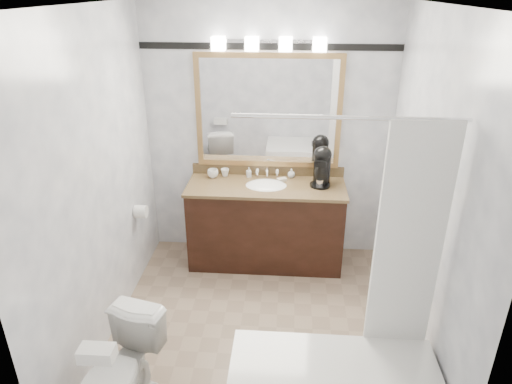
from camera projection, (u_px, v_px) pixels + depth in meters
The scene contains 14 objects.
room at pixel (259, 191), 3.30m from camera, with size 2.42×2.62×2.52m.
vanity at pixel (266, 222), 4.56m from camera, with size 1.53×0.58×0.97m.
mirror at pixel (268, 112), 4.36m from camera, with size 1.40×0.04×1.10m.
vanity_light_bar at pixel (269, 43), 4.05m from camera, with size 1.02×0.14×0.12m.
accent_stripe at pixel (269, 46), 4.12m from camera, with size 2.40×0.01×0.06m, color black.
tp_roll at pixel (141, 212), 4.21m from camera, with size 0.12×0.12×0.11m, color white.
toilet at pixel (119, 374), 2.92m from camera, with size 0.38×0.67×0.68m, color white.
tissue_box at pixel (97, 353), 2.56m from camera, with size 0.20×0.11×0.08m, color white.
coffee_maker at pixel (322, 165), 4.34m from camera, with size 0.20×0.25×0.38m.
cup_left at pixel (213, 173), 4.55m from camera, with size 0.11×0.11×0.08m, color white.
cup_right at pixel (225, 172), 4.58m from camera, with size 0.08×0.08×0.08m, color white.
soap_bottle_a at pixel (249, 172), 4.56m from camera, with size 0.04×0.05×0.10m, color white.
soap_bottle_b at pixel (291, 173), 4.55m from camera, with size 0.07×0.07×0.09m, color white.
soap_bar at pixel (282, 180), 4.48m from camera, with size 0.09×0.05×0.03m, color beige.
Camera 1 is at (0.20, -3.00, 2.61)m, focal length 32.00 mm.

